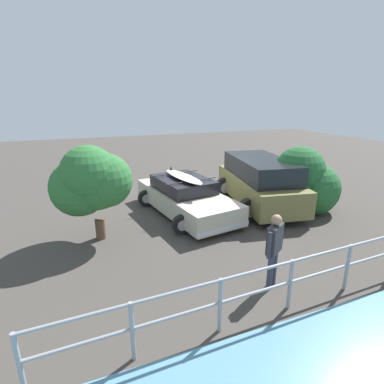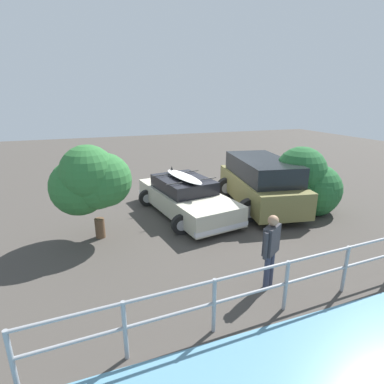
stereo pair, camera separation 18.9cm
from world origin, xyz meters
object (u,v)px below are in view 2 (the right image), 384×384
object	(u,v)px
bush_near_right	(309,188)
bush_near_left	(92,180)
sedan_car	(186,197)
person_bystander	(271,245)
suv_car	(260,182)

from	to	relation	value
bush_near_right	bush_near_left	bearing A→B (deg)	-1.65
sedan_car	bush_near_left	size ratio (longest dim) A/B	1.74
person_bystander	bush_near_right	bearing A→B (deg)	-138.79
suv_car	bush_near_right	size ratio (longest dim) A/B	1.97
bush_near_right	sedan_car	bearing A→B (deg)	-17.50
suv_car	bush_near_left	world-z (taller)	bush_near_left
person_bystander	sedan_car	bearing A→B (deg)	-86.59
bush_near_left	suv_car	bearing A→B (deg)	-172.15
suv_car	bush_near_right	bearing A→B (deg)	142.85
person_bystander	bush_near_right	size ratio (longest dim) A/B	0.69
suv_car	person_bystander	bearing A→B (deg)	60.14
suv_car	person_bystander	size ratio (longest dim) A/B	2.85
bush_near_left	bush_near_right	size ratio (longest dim) A/B	1.15
sedan_car	suv_car	xyz separation A→B (m)	(-2.77, 0.29, 0.33)
sedan_car	person_bystander	size ratio (longest dim) A/B	2.88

